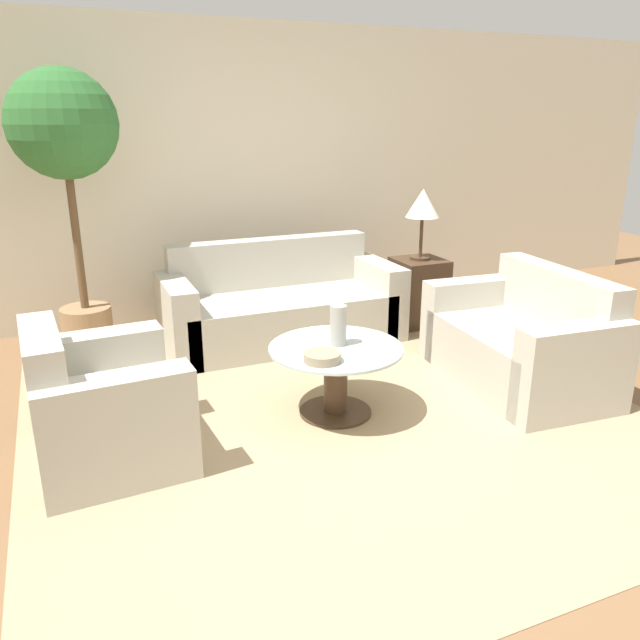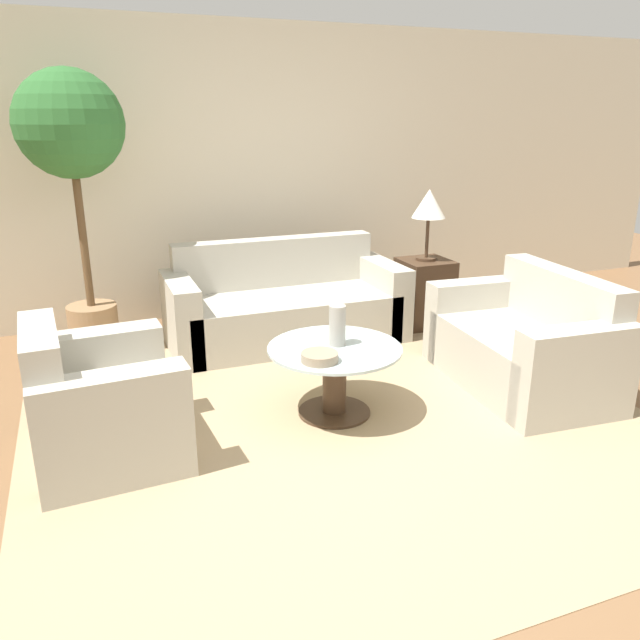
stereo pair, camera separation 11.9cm
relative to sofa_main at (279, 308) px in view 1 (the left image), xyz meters
The scene contains 12 objects.
ground_plane 2.05m from the sofa_main, 95.14° to the right, with size 14.00×14.00×0.00m, color brown.
wall_back 1.40m from the sofa_main, 100.94° to the left, with size 10.00×0.06×2.60m.
rug 1.49m from the sofa_main, 95.67° to the right, with size 3.73×3.76×0.01m.
sofa_main is the anchor object (origin of this frame).
armchair 2.13m from the sofa_main, 136.89° to the right, with size 0.81×0.95×0.78m.
loveseat 1.99m from the sofa_main, 49.62° to the right, with size 0.88×1.41×0.80m.
coffee_table 1.47m from the sofa_main, 95.67° to the right, with size 0.83×0.83×0.45m.
side_table 1.29m from the sofa_main, ahead, with size 0.42×0.42×0.60m.
table_lamp 1.51m from the sofa_main, ahead, with size 0.29×0.29×0.61m.
potted_plant 2.02m from the sofa_main, 169.20° to the left, with size 0.78×0.78×2.14m.
vase 1.47m from the sofa_main, 94.68° to the right, with size 0.10×0.10×0.25m.
bowl 1.69m from the sofa_main, 100.91° to the right, with size 0.22×0.22×0.05m.
Camera 1 is at (-1.46, -2.70, 1.81)m, focal length 35.00 mm.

